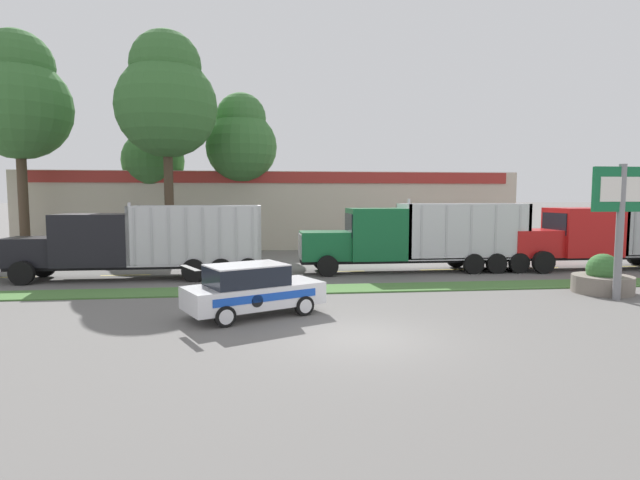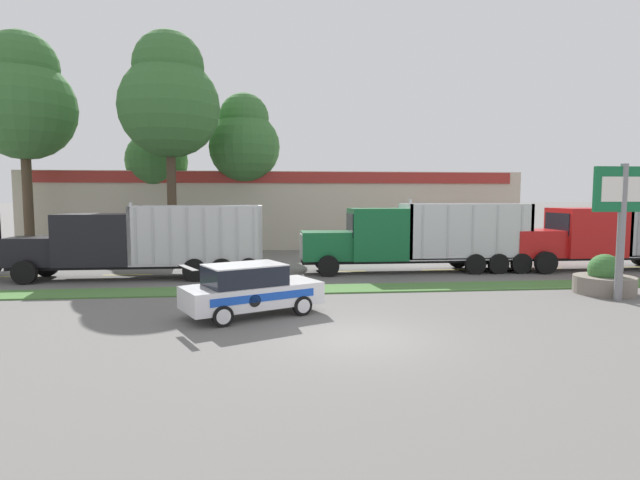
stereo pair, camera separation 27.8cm
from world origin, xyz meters
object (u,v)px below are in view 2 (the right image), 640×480
Objects in this scene: dump_truck_lead at (121,245)px; rally_car at (250,289)px; dump_truck_far_right at (599,238)px; store_sign_post at (623,206)px; dump_truck_trail at (397,240)px; stone_planter at (604,279)px.

dump_truck_lead is 2.43× the size of rally_car.
store_sign_post is at bearing -120.53° from dump_truck_far_right.
rally_car is (6.30, -7.95, -0.75)m from dump_truck_lead.
dump_truck_trail is 11.32m from rally_car.
dump_truck_far_right reaches higher than stone_planter.
rally_car is at bearing -129.31° from dump_truck_trail.
rally_car is at bearing -154.65° from dump_truck_far_right.
rally_car is (-7.16, -8.74, -0.79)m from dump_truck_trail.
store_sign_post is at bearing -50.61° from dump_truck_trail.
dump_truck_far_right is 9.04m from store_sign_post.
dump_truck_trail is at bearing 179.02° from dump_truck_far_right.
dump_truck_trail is 9.45m from stone_planter.
dump_truck_far_right is 2.31× the size of store_sign_post.
dump_truck_trail is 5.07× the size of stone_planter.
dump_truck_trail reaches higher than dump_truck_far_right.
dump_truck_trail is 10.90m from dump_truck_far_right.
dump_truck_lead is 0.99× the size of dump_truck_trail.
rally_car is 0.94× the size of store_sign_post.
rally_car is (-18.06, -8.55, -0.80)m from dump_truck_far_right.
store_sign_post is at bearing -107.07° from stone_planter.
rally_car is 14.18m from stone_planter.
dump_truck_trail is at bearing 136.72° from stone_planter.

